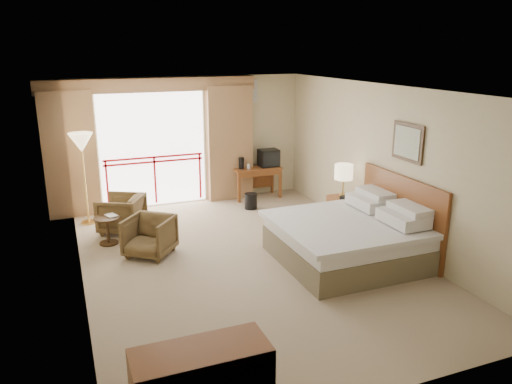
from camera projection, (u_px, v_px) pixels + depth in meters
name	position (u px, v px, depth m)	size (l,w,h in m)	color
floor	(247.00, 260.00, 8.00)	(7.00, 7.00, 0.00)	gray
ceiling	(247.00, 89.00, 7.24)	(7.00, 7.00, 0.00)	white
wall_back	(190.00, 140.00, 10.74)	(5.00, 5.00, 0.00)	#C5B68C
wall_front	(384.00, 271.00, 4.50)	(5.00, 5.00, 0.00)	#C5B68C
wall_left	(74.00, 196.00, 6.73)	(7.00, 7.00, 0.00)	#C5B68C
wall_right	(384.00, 165.00, 8.50)	(7.00, 7.00, 0.00)	#C5B68C
balcony_door	(153.00, 150.00, 10.48)	(2.40, 2.40, 0.00)	white
balcony_railing	(154.00, 168.00, 10.57)	(2.09, 0.03, 1.02)	#B40F1A
curtain_left	(70.00, 155.00, 9.77)	(1.00, 0.26, 2.50)	brown
curtain_right	(230.00, 143.00, 10.94)	(1.00, 0.26, 2.50)	brown
valance	(150.00, 85.00, 10.01)	(4.40, 0.22, 0.28)	brown
hvac_vent	(246.00, 91.00, 10.89)	(0.50, 0.04, 0.50)	silver
bed	(349.00, 238.00, 7.89)	(2.13, 2.06, 0.97)	brown
headboard	(401.00, 215.00, 8.15)	(0.06, 2.10, 1.30)	#633016
framed_art	(408.00, 142.00, 7.82)	(0.04, 0.72, 0.60)	black
nightstand	(343.00, 214.00, 9.23)	(0.44, 0.53, 0.63)	#633016
table_lamp	(344.00, 172.00, 9.06)	(0.34, 0.34, 0.59)	tan
phone	(346.00, 198.00, 8.98)	(0.18, 0.14, 0.08)	black
desk	(255.00, 174.00, 11.21)	(1.07, 0.52, 0.70)	#633016
tv	(269.00, 158.00, 11.17)	(0.43, 0.34, 0.39)	black
coffee_maker	(241.00, 163.00, 10.97)	(0.12, 0.12, 0.25)	black
cup	(249.00, 166.00, 11.00)	(0.08, 0.08, 0.11)	white
wastebasket	(251.00, 201.00, 10.49)	(0.26, 0.26, 0.33)	black
armchair_far	(123.00, 231.00, 9.25)	(0.73, 0.75, 0.68)	#4B3820
armchair_near	(151.00, 255.00, 8.20)	(0.70, 0.72, 0.66)	#4B3820
side_table	(108.00, 226.00, 8.56)	(0.45, 0.45, 0.49)	black
book	(107.00, 217.00, 8.52)	(0.16, 0.22, 0.02)	white
floor_lamp	(81.00, 146.00, 9.26)	(0.45, 0.45, 1.76)	tan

